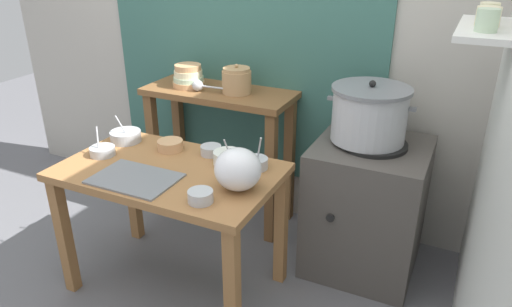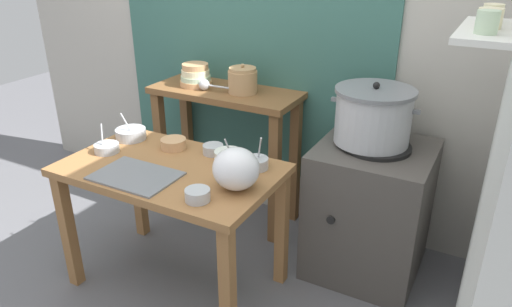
{
  "view_description": "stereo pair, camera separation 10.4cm",
  "coord_description": "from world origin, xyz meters",
  "px_view_note": "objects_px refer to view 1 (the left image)",
  "views": [
    {
      "loc": [
        1.25,
        -1.67,
        1.77
      ],
      "look_at": [
        0.35,
        0.22,
        0.82
      ],
      "focal_mm": 33.33,
      "sensor_mm": 36.0,
      "label": 1
    },
    {
      "loc": [
        1.34,
        -1.62,
        1.77
      ],
      "look_at": [
        0.35,
        0.22,
        0.82
      ],
      "focal_mm": 33.33,
      "sensor_mm": 36.0,
      "label": 2
    }
  ],
  "objects_px": {
    "ladle": "(199,86)",
    "prep_bowl_2": "(227,157)",
    "serving_tray": "(135,179)",
    "prep_bowl_4": "(170,145)",
    "prep_bowl_0": "(256,163)",
    "prep_bowl_3": "(200,196)",
    "stove_block": "(366,206)",
    "clay_pot": "(237,81)",
    "prep_bowl_1": "(211,150)",
    "prep_bowl_6": "(126,136)",
    "steamer_pot": "(369,114)",
    "prep_table": "(170,188)",
    "plastic_bag": "(238,169)",
    "bowl_stack_enamel": "(188,76)",
    "back_shelf_table": "(220,123)",
    "prep_bowl_5": "(102,151)"
  },
  "relations": [
    {
      "from": "back_shelf_table",
      "to": "serving_tray",
      "type": "height_order",
      "value": "back_shelf_table"
    },
    {
      "from": "prep_bowl_6",
      "to": "prep_bowl_0",
      "type": "bearing_deg",
      "value": 0.29
    },
    {
      "from": "prep_table",
      "to": "clay_pot",
      "type": "height_order",
      "value": "clay_pot"
    },
    {
      "from": "prep_bowl_4",
      "to": "stove_block",
      "type": "bearing_deg",
      "value": 23.54
    },
    {
      "from": "steamer_pot",
      "to": "prep_bowl_3",
      "type": "bearing_deg",
      "value": -120.97
    },
    {
      "from": "prep_bowl_1",
      "to": "prep_bowl_6",
      "type": "bearing_deg",
      "value": -174.54
    },
    {
      "from": "ladle",
      "to": "prep_bowl_1",
      "type": "distance_m",
      "value": 0.6
    },
    {
      "from": "prep_bowl_1",
      "to": "prep_bowl_6",
      "type": "xyz_separation_m",
      "value": [
        -0.53,
        -0.05,
        0.01
      ]
    },
    {
      "from": "steamer_pot",
      "to": "ladle",
      "type": "xyz_separation_m",
      "value": [
        -1.07,
        0.04,
        0.01
      ]
    },
    {
      "from": "stove_block",
      "to": "ladle",
      "type": "height_order",
      "value": "ladle"
    },
    {
      "from": "prep_table",
      "to": "steamer_pot",
      "type": "distance_m",
      "value": 1.11
    },
    {
      "from": "stove_block",
      "to": "clay_pot",
      "type": "bearing_deg",
      "value": 171.63
    },
    {
      "from": "ladle",
      "to": "steamer_pot",
      "type": "bearing_deg",
      "value": -2.11
    },
    {
      "from": "serving_tray",
      "to": "prep_bowl_0",
      "type": "bearing_deg",
      "value": 37.52
    },
    {
      "from": "back_shelf_table",
      "to": "prep_bowl_3",
      "type": "height_order",
      "value": "back_shelf_table"
    },
    {
      "from": "steamer_pot",
      "to": "prep_bowl_1",
      "type": "distance_m",
      "value": 0.86
    },
    {
      "from": "back_shelf_table",
      "to": "prep_bowl_6",
      "type": "relative_size",
      "value": 5.6
    },
    {
      "from": "prep_bowl_3",
      "to": "prep_bowl_5",
      "type": "xyz_separation_m",
      "value": [
        -0.73,
        0.2,
        -0.0
      ]
    },
    {
      "from": "clay_pot",
      "to": "prep_bowl_2",
      "type": "distance_m",
      "value": 0.67
    },
    {
      "from": "back_shelf_table",
      "to": "prep_bowl_5",
      "type": "distance_m",
      "value": 0.83
    },
    {
      "from": "serving_tray",
      "to": "prep_bowl_6",
      "type": "bearing_deg",
      "value": 134.1
    },
    {
      "from": "stove_block",
      "to": "prep_bowl_4",
      "type": "bearing_deg",
      "value": -156.46
    },
    {
      "from": "clay_pot",
      "to": "prep_bowl_4",
      "type": "bearing_deg",
      "value": -101.54
    },
    {
      "from": "bowl_stack_enamel",
      "to": "prep_bowl_1",
      "type": "distance_m",
      "value": 0.72
    },
    {
      "from": "ladle",
      "to": "prep_bowl_2",
      "type": "relative_size",
      "value": 2.05
    },
    {
      "from": "prep_table",
      "to": "prep_bowl_0",
      "type": "xyz_separation_m",
      "value": [
        0.39,
        0.19,
        0.14
      ]
    },
    {
      "from": "prep_bowl_3",
      "to": "prep_bowl_1",
      "type": "bearing_deg",
      "value": 115.08
    },
    {
      "from": "plastic_bag",
      "to": "prep_bowl_5",
      "type": "xyz_separation_m",
      "value": [
        -0.82,
        0.02,
        -0.07
      ]
    },
    {
      "from": "prep_bowl_4",
      "to": "prep_bowl_6",
      "type": "xyz_separation_m",
      "value": [
        -0.3,
        -0.01,
        0.0
      ]
    },
    {
      "from": "prep_table",
      "to": "bowl_stack_enamel",
      "type": "distance_m",
      "value": 0.9
    },
    {
      "from": "plastic_bag",
      "to": "back_shelf_table",
      "type": "bearing_deg",
      "value": 124.44
    },
    {
      "from": "back_shelf_table",
      "to": "bowl_stack_enamel",
      "type": "height_order",
      "value": "bowl_stack_enamel"
    },
    {
      "from": "clay_pot",
      "to": "prep_bowl_4",
      "type": "height_order",
      "value": "clay_pot"
    },
    {
      "from": "ladle",
      "to": "prep_bowl_5",
      "type": "xyz_separation_m",
      "value": [
        -0.18,
        -0.71,
        -0.19
      ]
    },
    {
      "from": "prep_bowl_2",
      "to": "prep_bowl_5",
      "type": "height_order",
      "value": "prep_bowl_5"
    },
    {
      "from": "steamer_pot",
      "to": "prep_bowl_1",
      "type": "xyz_separation_m",
      "value": [
        -0.73,
        -0.41,
        -0.18
      ]
    },
    {
      "from": "prep_bowl_1",
      "to": "bowl_stack_enamel",
      "type": "bearing_deg",
      "value": 131.66
    },
    {
      "from": "prep_bowl_6",
      "to": "serving_tray",
      "type": "bearing_deg",
      "value": -45.9
    },
    {
      "from": "serving_tray",
      "to": "prep_bowl_4",
      "type": "bearing_deg",
      "value": 97.56
    },
    {
      "from": "stove_block",
      "to": "prep_bowl_4",
      "type": "height_order",
      "value": "stove_block"
    },
    {
      "from": "serving_tray",
      "to": "prep_bowl_0",
      "type": "height_order",
      "value": "prep_bowl_0"
    },
    {
      "from": "serving_tray",
      "to": "prep_bowl_6",
      "type": "distance_m",
      "value": 0.5
    },
    {
      "from": "ladle",
      "to": "clay_pot",
      "type": "bearing_deg",
      "value": 17.54
    },
    {
      "from": "clay_pot",
      "to": "plastic_bag",
      "type": "relative_size",
      "value": 0.83
    },
    {
      "from": "back_shelf_table",
      "to": "prep_bowl_0",
      "type": "bearing_deg",
      "value": -47.15
    },
    {
      "from": "bowl_stack_enamel",
      "to": "prep_bowl_1",
      "type": "relative_size",
      "value": 1.85
    },
    {
      "from": "clay_pot",
      "to": "ladle",
      "type": "relative_size",
      "value": 0.6
    },
    {
      "from": "prep_bowl_0",
      "to": "prep_bowl_3",
      "type": "relative_size",
      "value": 1.59
    },
    {
      "from": "stove_block",
      "to": "back_shelf_table",
      "type": "bearing_deg",
      "value": 172.68
    },
    {
      "from": "back_shelf_table",
      "to": "prep_bowl_5",
      "type": "height_order",
      "value": "back_shelf_table"
    }
  ]
}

